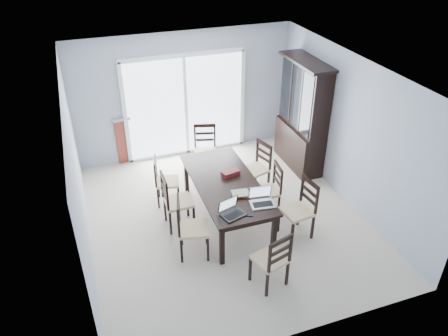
% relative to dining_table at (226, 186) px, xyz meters
% --- Properties ---
extents(floor, '(5.00, 5.00, 0.00)m').
position_rel_dining_table_xyz_m(floor, '(0.00, 0.00, -0.67)').
color(floor, beige).
rests_on(floor, ground).
extents(ceiling, '(5.00, 5.00, 0.00)m').
position_rel_dining_table_xyz_m(ceiling, '(0.00, 0.00, 1.93)').
color(ceiling, white).
rests_on(ceiling, back_wall).
extents(back_wall, '(4.50, 0.02, 2.60)m').
position_rel_dining_table_xyz_m(back_wall, '(0.00, 2.50, 0.63)').
color(back_wall, '#919CAD').
rests_on(back_wall, floor).
extents(wall_left, '(0.02, 5.00, 2.60)m').
position_rel_dining_table_xyz_m(wall_left, '(-2.25, 0.00, 0.63)').
color(wall_left, '#919CAD').
rests_on(wall_left, floor).
extents(wall_right, '(0.02, 5.00, 2.60)m').
position_rel_dining_table_xyz_m(wall_right, '(2.25, 0.00, 0.63)').
color(wall_right, '#919CAD').
rests_on(wall_right, floor).
extents(balcony, '(4.50, 2.00, 0.10)m').
position_rel_dining_table_xyz_m(balcony, '(0.00, 3.50, -0.72)').
color(balcony, gray).
rests_on(balcony, ground).
extents(railing, '(4.50, 0.06, 1.10)m').
position_rel_dining_table_xyz_m(railing, '(0.00, 4.50, -0.12)').
color(railing, '#99999E').
rests_on(railing, balcony).
extents(dining_table, '(1.00, 2.20, 0.75)m').
position_rel_dining_table_xyz_m(dining_table, '(0.00, 0.00, 0.00)').
color(dining_table, black).
rests_on(dining_table, floor).
extents(china_hutch, '(0.50, 1.38, 2.20)m').
position_rel_dining_table_xyz_m(china_hutch, '(2.02, 1.25, 0.40)').
color(china_hutch, black).
rests_on(china_hutch, floor).
extents(sliding_door, '(2.52, 0.05, 2.18)m').
position_rel_dining_table_xyz_m(sliding_door, '(0.00, 2.48, 0.41)').
color(sliding_door, silver).
rests_on(sliding_door, floor).
extents(chair_left_near, '(0.54, 0.53, 1.16)m').
position_rel_dining_table_xyz_m(chair_left_near, '(-0.84, -0.61, -0.06)').
color(chair_left_near, black).
rests_on(chair_left_near, floor).
extents(chair_left_mid, '(0.45, 0.43, 1.16)m').
position_rel_dining_table_xyz_m(chair_left_mid, '(-0.89, 0.11, -0.06)').
color(chair_left_mid, black).
rests_on(chair_left_mid, floor).
extents(chair_left_far, '(0.48, 0.47, 1.05)m').
position_rel_dining_table_xyz_m(chair_left_far, '(-0.90, 0.84, -0.12)').
color(chair_left_far, black).
rests_on(chair_left_far, floor).
extents(chair_right_near, '(0.50, 0.48, 1.15)m').
position_rel_dining_table_xyz_m(chair_right_near, '(1.01, -0.75, -0.07)').
color(chair_right_near, black).
rests_on(chair_right_near, floor).
extents(chair_right_mid, '(0.45, 0.44, 1.07)m').
position_rel_dining_table_xyz_m(chair_right_mid, '(0.81, -0.04, -0.11)').
color(chair_right_mid, black).
rests_on(chair_right_mid, floor).
extents(chair_right_far, '(0.53, 0.52, 1.10)m').
position_rel_dining_table_xyz_m(chair_right_far, '(0.88, 0.68, -0.09)').
color(chair_right_far, black).
rests_on(chair_right_far, floor).
extents(chair_end_near, '(0.51, 0.52, 1.09)m').
position_rel_dining_table_xyz_m(chair_end_near, '(0.10, -1.67, -0.10)').
color(chair_end_near, black).
rests_on(chair_end_near, floor).
extents(chair_end_far, '(0.53, 0.54, 1.14)m').
position_rel_dining_table_xyz_m(chair_end_far, '(0.14, 1.63, -0.07)').
color(chair_end_far, black).
rests_on(chair_end_far, floor).
extents(laptop_dark, '(0.40, 0.33, 0.24)m').
position_rel_dining_table_xyz_m(laptop_dark, '(-0.19, -0.86, 0.13)').
color(laptop_dark, black).
rests_on(laptop_dark, dining_table).
extents(laptop_silver, '(0.40, 0.30, 0.25)m').
position_rel_dining_table_xyz_m(laptop_silver, '(0.31, -0.76, 0.14)').
color(laptop_silver, '#B3B3B5').
rests_on(laptop_silver, dining_table).
extents(book_stack, '(0.30, 0.24, 0.04)m').
position_rel_dining_table_xyz_m(book_stack, '(0.08, -0.41, 0.10)').
color(book_stack, maroon).
rests_on(book_stack, dining_table).
extents(cell_phone, '(0.11, 0.08, 0.01)m').
position_rel_dining_table_xyz_m(cell_phone, '(0.03, -0.95, 0.08)').
color(cell_phone, black).
rests_on(cell_phone, dining_table).
extents(game_box, '(0.32, 0.21, 0.07)m').
position_rel_dining_table_xyz_m(game_box, '(0.15, 0.19, 0.11)').
color(game_box, '#4B110F').
rests_on(game_box, dining_table).
extents(hot_tub, '(2.13, 1.95, 1.01)m').
position_rel_dining_table_xyz_m(hot_tub, '(-0.63, 3.40, -0.17)').
color(hot_tub, maroon).
rests_on(hot_tub, balcony).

